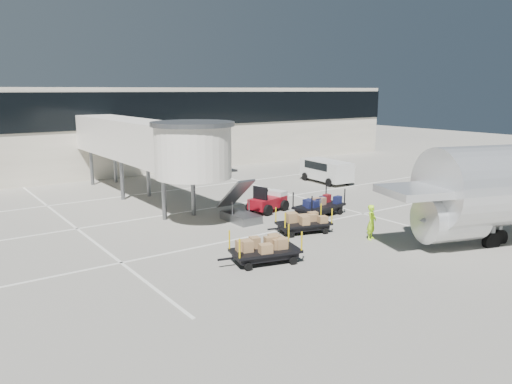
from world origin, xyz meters
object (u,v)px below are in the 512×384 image
Objects in this scene: box_cart_far at (267,250)px; suitcase_cart at (319,207)px; baggage_tug at (268,202)px; ground_worker at (372,222)px; box_cart_near at (303,222)px; minivan at (325,169)px.

suitcase_cart is at bearing 47.09° from box_cart_far.
baggage_tug reaches higher than box_cart_far.
box_cart_near is at bearing 102.48° from ground_worker.
baggage_tug is 0.69× the size of suitcase_cart.
baggage_tug is at bearing 116.14° from suitcase_cart.
baggage_tug is 1.55× the size of ground_worker.
box_cart_far is at bearing 155.31° from ground_worker.
ground_worker is at bearing -110.29° from suitcase_cart.
suitcase_cart is at bearing -130.37° from minivan.
ground_worker is at bearing -120.04° from minivan.
minivan is (9.49, 13.73, 0.19)m from ground_worker.
box_cart_far is 6.68m from ground_worker.
minivan is at bearing 33.08° from ground_worker.
baggage_tug is 3.35m from suitcase_cart.
minivan is (8.33, 8.33, 0.54)m from suitcase_cart.
box_cart_near is 5.33m from box_cart_far.
box_cart_near is 15.78m from minivan.
baggage_tug is 11.65m from minivan.
ground_worker is (-1.16, -5.39, 0.35)m from suitcase_cart.
box_cart_far is at bearing -132.96° from box_cart_near.
box_cart_near is 0.93× the size of box_cart_far.
ground_worker is 16.69m from minivan.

